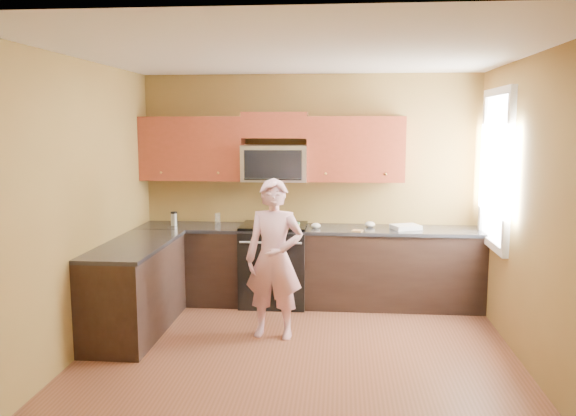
# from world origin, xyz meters

# --- Properties ---
(floor) EXTENTS (4.00, 4.00, 0.00)m
(floor) POSITION_xyz_m (0.00, 0.00, 0.00)
(floor) COLOR brown
(floor) RESTS_ON ground
(ceiling) EXTENTS (4.00, 4.00, 0.00)m
(ceiling) POSITION_xyz_m (0.00, 0.00, 2.70)
(ceiling) COLOR white
(ceiling) RESTS_ON ground
(wall_back) EXTENTS (4.00, 0.00, 4.00)m
(wall_back) POSITION_xyz_m (0.00, 2.00, 1.35)
(wall_back) COLOR brown
(wall_back) RESTS_ON ground
(wall_front) EXTENTS (4.00, 0.00, 4.00)m
(wall_front) POSITION_xyz_m (0.00, -2.00, 1.35)
(wall_front) COLOR brown
(wall_front) RESTS_ON ground
(wall_left) EXTENTS (0.00, 4.00, 4.00)m
(wall_left) POSITION_xyz_m (-2.00, 0.00, 1.35)
(wall_left) COLOR brown
(wall_left) RESTS_ON ground
(wall_right) EXTENTS (0.00, 4.00, 4.00)m
(wall_right) POSITION_xyz_m (2.00, 0.00, 1.35)
(wall_right) COLOR brown
(wall_right) RESTS_ON ground
(cabinet_back_run) EXTENTS (4.00, 0.60, 0.88)m
(cabinet_back_run) POSITION_xyz_m (0.00, 1.70, 0.44)
(cabinet_back_run) COLOR black
(cabinet_back_run) RESTS_ON floor
(cabinet_left_run) EXTENTS (0.60, 1.60, 0.88)m
(cabinet_left_run) POSITION_xyz_m (-1.70, 0.60, 0.44)
(cabinet_left_run) COLOR black
(cabinet_left_run) RESTS_ON floor
(countertop_back) EXTENTS (4.00, 0.62, 0.04)m
(countertop_back) POSITION_xyz_m (0.00, 1.69, 0.90)
(countertop_back) COLOR black
(countertop_back) RESTS_ON cabinet_back_run
(countertop_left) EXTENTS (0.62, 1.60, 0.04)m
(countertop_left) POSITION_xyz_m (-1.69, 0.60, 0.90)
(countertop_left) COLOR black
(countertop_left) RESTS_ON cabinet_left_run
(stove) EXTENTS (0.76, 0.65, 0.95)m
(stove) POSITION_xyz_m (-0.40, 1.68, 0.47)
(stove) COLOR black
(stove) RESTS_ON floor
(microwave) EXTENTS (0.76, 0.40, 0.42)m
(microwave) POSITION_xyz_m (-0.40, 1.80, 1.45)
(microwave) COLOR silver
(microwave) RESTS_ON wall_back
(upper_cab_left) EXTENTS (1.22, 0.33, 0.75)m
(upper_cab_left) POSITION_xyz_m (-1.39, 1.83, 1.45)
(upper_cab_left) COLOR maroon
(upper_cab_left) RESTS_ON wall_back
(upper_cab_right) EXTENTS (1.12, 0.33, 0.75)m
(upper_cab_right) POSITION_xyz_m (0.54, 1.83, 1.45)
(upper_cab_right) COLOR maroon
(upper_cab_right) RESTS_ON wall_back
(upper_cab_over_mw) EXTENTS (0.76, 0.33, 0.30)m
(upper_cab_over_mw) POSITION_xyz_m (-0.40, 1.83, 2.10)
(upper_cab_over_mw) COLOR maroon
(upper_cab_over_mw) RESTS_ON wall_back
(window) EXTENTS (0.06, 1.06, 1.66)m
(window) POSITION_xyz_m (1.98, 1.20, 1.65)
(window) COLOR white
(window) RESTS_ON wall_right
(woman) EXTENTS (0.62, 0.45, 1.58)m
(woman) POSITION_xyz_m (-0.27, 0.58, 0.79)
(woman) COLOR #D36988
(woman) RESTS_ON floor
(frying_pan) EXTENTS (0.29, 0.50, 0.06)m
(frying_pan) POSITION_xyz_m (-0.46, 1.49, 0.95)
(frying_pan) COLOR black
(frying_pan) RESTS_ON stove
(butter_tub) EXTENTS (0.15, 0.15, 0.08)m
(butter_tub) POSITION_xyz_m (-0.15, 1.64, 0.92)
(butter_tub) COLOR gold
(butter_tub) RESTS_ON countertop_back
(toast_slice) EXTENTS (0.14, 0.14, 0.01)m
(toast_slice) POSITION_xyz_m (0.57, 1.47, 0.93)
(toast_slice) COLOR #B27F47
(toast_slice) RESTS_ON countertop_back
(napkin_a) EXTENTS (0.13, 0.14, 0.06)m
(napkin_a) POSITION_xyz_m (0.09, 1.64, 0.95)
(napkin_a) COLOR silver
(napkin_a) RESTS_ON countertop_back
(napkin_b) EXTENTS (0.13, 0.14, 0.07)m
(napkin_b) POSITION_xyz_m (0.72, 1.77, 0.95)
(napkin_b) COLOR silver
(napkin_b) RESTS_ON countertop_back
(dish_towel) EXTENTS (0.37, 0.33, 0.05)m
(dish_towel) POSITION_xyz_m (1.12, 1.67, 0.95)
(dish_towel) COLOR silver
(dish_towel) RESTS_ON countertop_back
(travel_mug) EXTENTS (0.09, 0.09, 0.16)m
(travel_mug) POSITION_xyz_m (-1.59, 1.68, 0.92)
(travel_mug) COLOR silver
(travel_mug) RESTS_ON countertop_back
(glass_b) EXTENTS (0.08, 0.08, 0.12)m
(glass_b) POSITION_xyz_m (-1.11, 1.90, 0.98)
(glass_b) COLOR silver
(glass_b) RESTS_ON countertop_back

